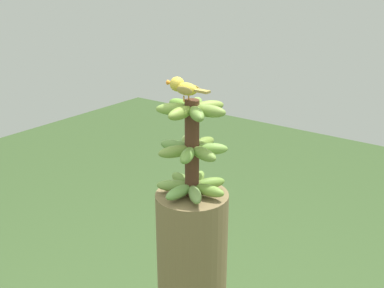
{
  "coord_description": "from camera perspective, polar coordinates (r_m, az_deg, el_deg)",
  "views": [
    {
      "loc": [
        -1.2,
        -0.89,
        1.82
      ],
      "look_at": [
        0.0,
        0.0,
        1.27
      ],
      "focal_mm": 43.63,
      "sensor_mm": 36.0,
      "label": 1
    }
  ],
  "objects": [
    {
      "name": "banana_bunch",
      "position": [
        1.6,
        0.0,
        -0.59
      ],
      "size": [
        0.25,
        0.25,
        0.35
      ],
      "color": "#4C2D1E",
      "rests_on": "banana_tree"
    },
    {
      "name": "perched_bird",
      "position": [
        1.53,
        -1.11,
        6.98
      ],
      "size": [
        0.05,
        0.17,
        0.07
      ],
      "color": "#C68933",
      "rests_on": "banana_bunch"
    }
  ]
}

